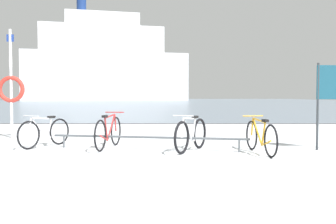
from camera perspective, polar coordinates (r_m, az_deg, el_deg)
ground at (r=59.86m, az=-0.02°, el=1.36°), size 80.00×132.00×0.08m
bike_rack at (r=8.38m, az=-3.08°, el=-3.90°), size 4.38×0.84×0.31m
bicycle_0 at (r=9.29m, az=-18.16°, el=-2.93°), size 0.79×1.43×0.76m
bicycle_1 at (r=8.71m, az=-8.97°, el=-3.01°), size 0.48×1.73×0.82m
bicycle_2 at (r=8.17m, az=3.52°, el=-3.43°), size 0.79×1.50×0.80m
bicycle_3 at (r=8.07m, az=13.81°, el=-3.64°), size 0.46×1.70×0.77m
info_sign at (r=9.04m, az=23.17°, el=2.91°), size 0.55×0.08×1.92m
rescue_post at (r=11.57m, az=-22.65°, el=3.56°), size 0.76×0.12×3.07m
ferry_ship at (r=87.59m, az=-9.54°, el=7.06°), size 37.48×20.02×24.19m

